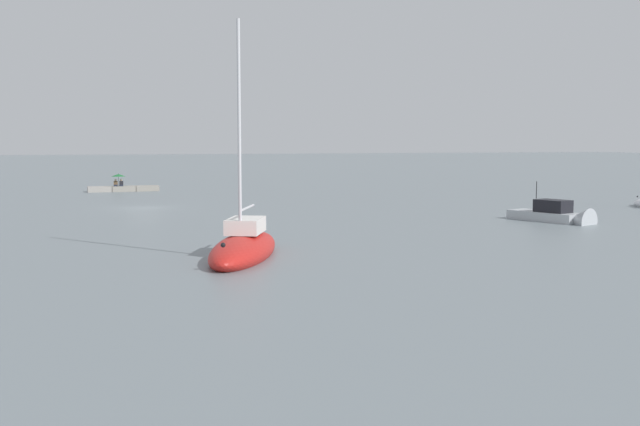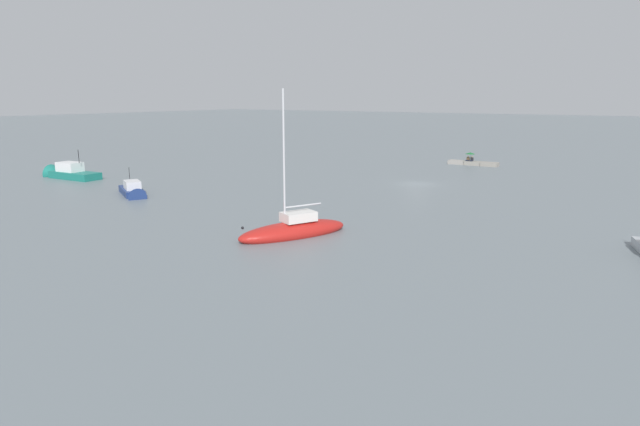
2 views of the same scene
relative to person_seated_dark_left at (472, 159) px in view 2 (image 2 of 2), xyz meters
name	(u,v)px [view 2 (image 2 of 2)]	position (x,y,z in m)	size (l,w,h in m)	color
ground_plane	(417,184)	(-0.22, 20.38, -0.82)	(500.00, 500.00, 0.00)	slate
seawall_pier	(473,163)	(-0.22, -0.04, -0.53)	(7.10, 1.48, 0.56)	gray
person_seated_dark_left	(472,159)	(0.00, 0.00, 0.00)	(0.42, 0.63, 0.73)	#1E2333
person_seated_brown_right	(468,159)	(0.56, 0.00, 0.00)	(0.42, 0.63, 0.73)	#1E2333
umbrella_open_green	(470,153)	(0.27, -0.03, 0.87)	(1.41, 1.41, 1.30)	black
sailboat_red_far	(294,230)	(-1.87, 46.52, -0.40)	(5.79, 8.72, 10.68)	red
motorboat_teal_near	(68,174)	(37.25, 38.97, -0.35)	(8.01, 2.90, 4.42)	#197266
motorboat_navy_mid	(133,192)	(20.70, 42.47, -0.46)	(6.05, 4.46, 3.32)	navy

